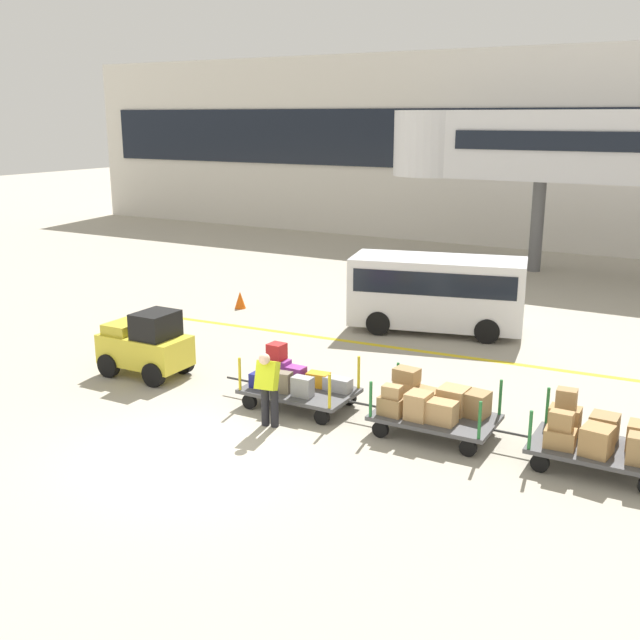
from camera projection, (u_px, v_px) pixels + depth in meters
ground_plane at (190, 454)px, 13.70m from camera, size 120.00×120.00×0.00m
apron_lead_line at (395, 348)px, 20.00m from camera, size 16.52×1.33×0.01m
terminal_building at (553, 150)px, 34.30m from camera, size 52.89×2.51×8.90m
jet_bridge at (630, 148)px, 27.21m from camera, size 19.68×3.00×6.16m
baggage_tug at (146, 345)px, 17.67m from camera, size 2.12×1.26×1.58m
baggage_cart_lead at (295, 382)px, 15.89m from camera, size 3.01×1.44×1.21m
baggage_cart_middle at (432, 406)px, 14.46m from camera, size 3.01×1.44×1.12m
baggage_cart_tail at (599, 438)px, 13.00m from camera, size 3.01×1.44×1.24m
baggage_handler at (268, 386)px, 14.66m from camera, size 0.47×0.48×1.56m
shuttle_van at (437, 288)px, 21.29m from camera, size 5.12×3.00×2.10m
safety_cone_near at (240, 300)px, 24.05m from camera, size 0.36×0.36×0.55m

